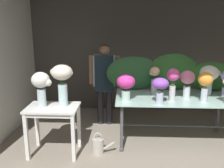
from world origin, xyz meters
TOP-DOWN VIEW (x-y plane):
  - ground_plane at (0.00, 1.61)m, footprint 7.10×7.10m
  - wall_back at (0.00, 3.23)m, footprint 5.07×0.12m
  - display_table_glass at (0.40, 1.62)m, footprint 1.95×1.02m
  - side_table_white at (-1.50, 1.12)m, footprint 0.76×0.53m
  - florist at (-0.82, 2.29)m, footprint 0.59×0.24m
  - foliage_backdrop at (0.43, 2.01)m, footprint 2.29×0.30m
  - vase_ivory_snapdragons at (0.95, 1.73)m, footprint 0.33×0.30m
  - vase_violet_carnations at (0.08, 1.22)m, footprint 0.25×0.25m
  - vase_magenta_stock at (-0.42, 1.36)m, footprint 0.28×0.28m
  - vase_peach_ranunculus at (0.07, 1.82)m, footprint 0.18×0.17m
  - vase_rosy_hydrangea at (0.55, 1.54)m, footprint 0.23×0.23m
  - vase_sunset_peonies at (0.78, 1.38)m, footprint 0.22×0.22m
  - vase_fuchsia_anemones at (0.29, 1.39)m, footprint 0.19×0.19m
  - vase_white_roses_tall at (-1.65, 1.12)m, footprint 0.30×0.26m
  - vase_cream_lisianthus_tall at (-1.35, 1.17)m, footprint 0.33×0.31m
  - watering_can at (-0.83, 1.13)m, footprint 0.35×0.18m

SIDE VIEW (x-z plane):
  - ground_plane at x=0.00m, z-range 0.00..0.00m
  - watering_can at x=-0.83m, z-range -0.05..0.30m
  - side_table_white at x=-1.50m, z-range 0.27..1.02m
  - display_table_glass at x=0.40m, z-range 0.28..1.08m
  - florist at x=-0.82m, z-range 0.18..1.74m
  - vase_peach_ranunculus at x=0.07m, z-range 0.81..1.27m
  - vase_magenta_stock at x=-0.42m, z-range 0.84..1.25m
  - vase_violet_carnations at x=0.08m, z-range 0.85..1.25m
  - vase_rosy_hydrangea at x=0.55m, z-range 0.84..1.29m
  - foliage_backdrop at x=0.43m, z-range 0.75..1.40m
  - vase_sunset_peonies at x=0.78m, z-range 0.85..1.31m
  - vase_white_roses_tall at x=-1.65m, z-range 0.83..1.35m
  - vase_fuchsia_anemones at x=0.29m, z-range 0.86..1.36m
  - vase_ivory_snapdragons at x=0.95m, z-range 0.86..1.36m
  - vase_cream_lisianthus_tall at x=-1.35m, z-range 0.85..1.47m
  - wall_back at x=0.00m, z-range 0.00..2.89m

